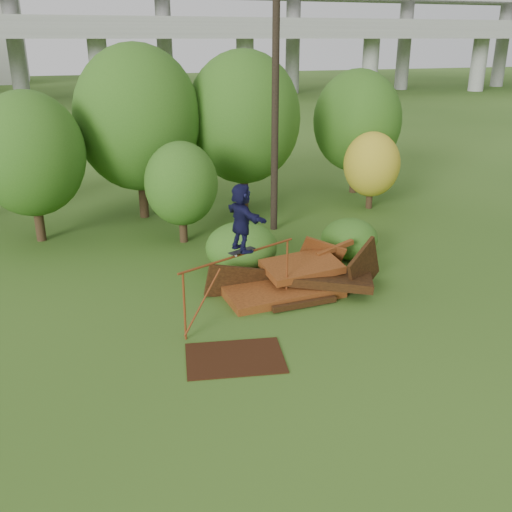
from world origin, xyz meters
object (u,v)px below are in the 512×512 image
object	(u,v)px
scrap_pile	(298,280)
skater	(242,218)
flat_plate	(235,358)
utility_pole	(275,89)

from	to	relation	value
scrap_pile	skater	world-z (taller)	skater
flat_plate	skater	bearing A→B (deg)	67.26
skater	flat_plate	xyz separation A→B (m)	(-0.88, -2.09, -2.90)
scrap_pile	flat_plate	world-z (taller)	scrap_pile
skater	flat_plate	bearing A→B (deg)	143.73
scrap_pile	utility_pole	xyz separation A→B (m)	(1.50, 5.98, 5.22)
scrap_pile	skater	distance (m)	3.53
flat_plate	utility_pole	world-z (taller)	utility_pole
scrap_pile	flat_plate	xyz separation A→B (m)	(-3.04, -3.21, -0.34)
scrap_pile	flat_plate	size ratio (longest dim) A/B	2.41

